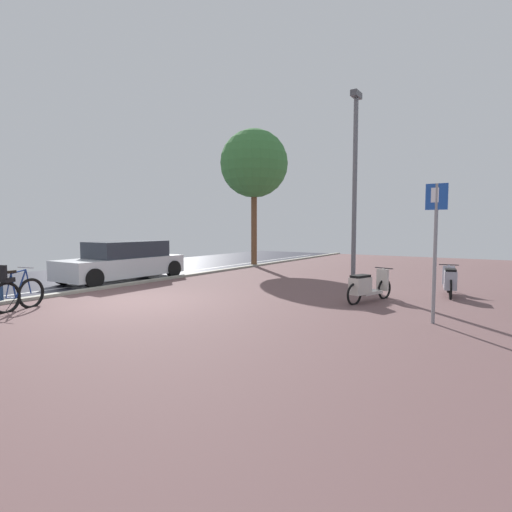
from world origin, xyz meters
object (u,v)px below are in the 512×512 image
(parked_car_near, at_px, (123,262))
(lamp_post, at_px, (355,181))
(bicycle_foreground, at_px, (15,293))
(scooter_near, at_px, (450,281))
(parking_sign, at_px, (435,238))
(street_tree, at_px, (254,164))
(scooter_mid, at_px, (366,287))

(parked_car_near, bearing_deg, lamp_post, 20.32)
(parked_car_near, bearing_deg, bicycle_foreground, -65.55)
(scooter_near, distance_m, parked_car_near, 10.45)
(parked_car_near, height_order, parking_sign, parking_sign)
(parked_car_near, distance_m, street_tree, 8.10)
(bicycle_foreground, height_order, street_tree, street_tree)
(bicycle_foreground, bearing_deg, parking_sign, 25.15)
(scooter_near, height_order, scooter_mid, scooter_mid)
(bicycle_foreground, xyz_separation_m, parked_car_near, (-2.13, 4.69, 0.27))
(scooter_mid, bearing_deg, parked_car_near, -175.89)
(scooter_near, relative_size, parking_sign, 0.65)
(bicycle_foreground, xyz_separation_m, parking_sign, (8.14, 3.82, 1.27))
(bicycle_foreground, bearing_deg, lamp_post, 54.78)
(street_tree, bearing_deg, scooter_mid, -39.84)
(street_tree, bearing_deg, bicycle_foreground, -84.30)
(bicycle_foreground, relative_size, parked_car_near, 0.30)
(scooter_mid, xyz_separation_m, parked_car_near, (-8.47, -0.61, 0.27))
(bicycle_foreground, height_order, parked_car_near, parked_car_near)
(scooter_near, relative_size, street_tree, 0.27)
(street_tree, bearing_deg, lamp_post, -32.86)
(parking_sign, bearing_deg, scooter_mid, 140.58)
(parking_sign, bearing_deg, lamp_post, 128.83)
(scooter_near, height_order, parking_sign, parking_sign)
(bicycle_foreground, bearing_deg, scooter_near, 42.78)
(bicycle_foreground, distance_m, street_tree, 12.44)
(bicycle_foreground, distance_m, lamp_post, 9.53)
(scooter_mid, height_order, street_tree, street_tree)
(parking_sign, bearing_deg, scooter_near, 92.79)
(parking_sign, height_order, street_tree, street_tree)
(scooter_near, distance_m, street_tree, 10.97)
(scooter_near, distance_m, lamp_post, 3.96)
(scooter_mid, bearing_deg, bicycle_foreground, -140.11)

